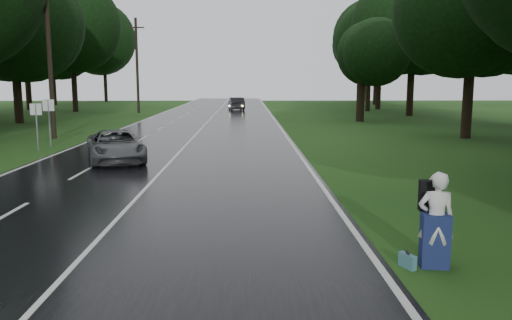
# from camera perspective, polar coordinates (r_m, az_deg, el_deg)

# --- Properties ---
(ground) EXTENTS (160.00, 160.00, 0.00)m
(ground) POSITION_cam_1_polar(r_m,az_deg,el_deg) (12.17, -16.91, -8.36)
(ground) COLOR #224A16
(ground) RESTS_ON ground
(road) EXTENTS (12.00, 140.00, 0.04)m
(road) POSITION_cam_1_polar(r_m,az_deg,el_deg) (31.54, -7.07, 2.41)
(road) COLOR black
(road) RESTS_ON ground
(lane_center) EXTENTS (0.12, 140.00, 0.01)m
(lane_center) POSITION_cam_1_polar(r_m,az_deg,el_deg) (31.54, -7.07, 2.46)
(lane_center) COLOR silver
(lane_center) RESTS_ON road
(grey_car) EXTENTS (3.68, 5.30, 1.35)m
(grey_car) POSITION_cam_1_polar(r_m,az_deg,el_deg) (23.00, -15.37, 1.52)
(grey_car) COLOR #4C4E51
(grey_car) RESTS_ON road
(far_car) EXTENTS (2.15, 4.72, 1.50)m
(far_car) POSITION_cam_1_polar(r_m,az_deg,el_deg) (61.01, -2.22, 6.28)
(far_car) COLOR black
(far_car) RESTS_ON road
(hitchhiker) EXTENTS (0.72, 0.66, 1.85)m
(hitchhiker) POSITION_cam_1_polar(r_m,az_deg,el_deg) (10.29, 19.35, -6.65)
(hitchhiker) COLOR silver
(hitchhiker) RESTS_ON ground
(suitcase) EXTENTS (0.27, 0.40, 0.28)m
(suitcase) POSITION_cam_1_polar(r_m,az_deg,el_deg) (10.28, 16.51, -10.73)
(suitcase) COLOR teal
(suitcase) RESTS_ON ground
(utility_pole_mid) EXTENTS (1.80, 0.28, 9.51)m
(utility_pole_mid) POSITION_cam_1_polar(r_m,az_deg,el_deg) (33.76, -21.54, 2.25)
(utility_pole_mid) COLOR black
(utility_pole_mid) RESTS_ON ground
(utility_pole_far) EXTENTS (1.80, 0.28, 10.13)m
(utility_pole_far) POSITION_cam_1_polar(r_m,az_deg,el_deg) (57.67, -12.93, 5.13)
(utility_pole_far) COLOR black
(utility_pole_far) RESTS_ON ground
(road_sign_a) EXTENTS (0.57, 0.10, 2.39)m
(road_sign_a) POSITION_cam_1_polar(r_m,az_deg,el_deg) (28.01, -23.07, 0.92)
(road_sign_a) COLOR white
(road_sign_a) RESTS_ON ground
(road_sign_b) EXTENTS (0.61, 0.10, 2.53)m
(road_sign_b) POSITION_cam_1_polar(r_m,az_deg,el_deg) (29.54, -21.88, 1.37)
(road_sign_b) COLOR white
(road_sign_b) RESTS_ON ground
(tree_left_e) EXTENTS (8.74, 8.74, 13.66)m
(tree_left_e) POSITION_cam_1_polar(r_m,az_deg,el_deg) (47.29, -24.84, 3.77)
(tree_left_e) COLOR black
(tree_left_e) RESTS_ON ground
(tree_left_f) EXTENTS (10.76, 10.76, 16.82)m
(tree_left_f) POSITION_cam_1_polar(r_m,az_deg,el_deg) (62.20, -19.44, 5.11)
(tree_left_f) COLOR black
(tree_left_f) RESTS_ON ground
(tree_right_d) EXTENTS (8.83, 8.83, 13.79)m
(tree_right_d) POSITION_cam_1_polar(r_m,az_deg,el_deg) (34.13, 22.29, 2.27)
(tree_right_d) COLOR black
(tree_right_d) RESTS_ON ground
(tree_right_e) EXTENTS (7.08, 7.08, 11.06)m
(tree_right_e) POSITION_cam_1_polar(r_m,az_deg,el_deg) (45.46, 11.49, 4.24)
(tree_right_e) COLOR black
(tree_right_e) RESTS_ON ground
(tree_right_f) EXTENTS (8.69, 8.69, 13.57)m
(tree_right_f) POSITION_cam_1_polar(r_m,az_deg,el_deg) (61.04, 12.32, 5.35)
(tree_right_f) COLOR black
(tree_right_f) RESTS_ON ground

